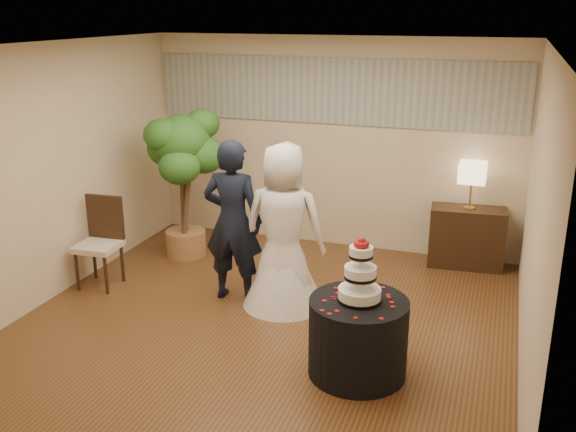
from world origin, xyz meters
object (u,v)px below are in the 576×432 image
at_px(groom, 233,221).
at_px(wedding_cake, 360,270).
at_px(ficus_tree, 183,183).
at_px(table_lamp, 471,186).
at_px(cake_table, 358,337).
at_px(side_chair, 98,244).
at_px(console, 466,237).
at_px(bride, 284,226).

distance_m(groom, wedding_cake, 2.00).
bearing_deg(ficus_tree, table_lamp, 12.95).
height_order(cake_table, side_chair, side_chair).
bearing_deg(groom, wedding_cake, 143.32).
distance_m(ficus_tree, side_chair, 1.39).
bearing_deg(table_lamp, console, 0.00).
relative_size(groom, cake_table, 2.07).
height_order(groom, cake_table, groom).
relative_size(console, side_chair, 0.87).
height_order(cake_table, ficus_tree, ficus_tree).
distance_m(groom, table_lamp, 3.00).
relative_size(wedding_cake, console, 0.64).
xyz_separation_m(bride, console, (1.81, 1.80, -0.53)).
height_order(cake_table, table_lamp, table_lamp).
xyz_separation_m(cake_table, table_lamp, (0.72, 2.91, 0.70)).
height_order(bride, wedding_cake, bride).
bearing_deg(console, cake_table, -108.75).
height_order(cake_table, wedding_cake, wedding_cake).
xyz_separation_m(bride, side_chair, (-2.20, -0.24, -0.38)).
bearing_deg(wedding_cake, side_chair, 165.09).
xyz_separation_m(wedding_cake, side_chair, (-3.29, 0.88, -0.48)).
distance_m(cake_table, wedding_cake, 0.65).
relative_size(wedding_cake, table_lamp, 1.01).
xyz_separation_m(bride, ficus_tree, (-1.72, 0.99, 0.07)).
bearing_deg(groom, cake_table, 143.32).
distance_m(cake_table, console, 3.00).
distance_m(cake_table, ficus_tree, 3.56).
distance_m(groom, console, 3.05).
bearing_deg(wedding_cake, groom, 146.78).
relative_size(table_lamp, side_chair, 0.55).
xyz_separation_m(console, ficus_tree, (-3.53, -0.81, 0.60)).
relative_size(groom, wedding_cake, 3.11).
xyz_separation_m(ficus_tree, side_chair, (-0.48, -1.22, -0.45)).
bearing_deg(ficus_tree, wedding_cake, -36.78).
height_order(bride, table_lamp, bride).
bearing_deg(side_chair, groom, 3.75).
bearing_deg(table_lamp, cake_table, -103.82).
relative_size(wedding_cake, ficus_tree, 0.30).
distance_m(wedding_cake, side_chair, 3.44).
distance_m(console, table_lamp, 0.67).
height_order(ficus_tree, side_chair, ficus_tree).
distance_m(bride, console, 2.60).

